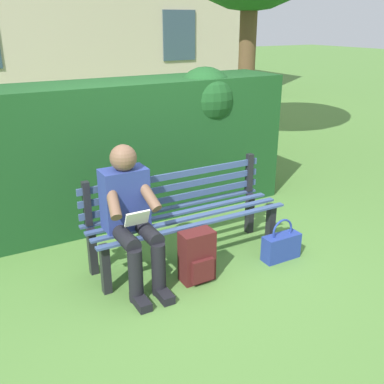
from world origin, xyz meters
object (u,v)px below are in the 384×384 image
Objects in this scene: park_bench at (183,212)px; person_seated at (131,213)px; backpack at (197,257)px; handbag at (281,246)px.

person_seated is at bearing 17.06° from park_bench.
backpack is 0.88m from handbag.
person_seated is at bearing -14.04° from handbag.
park_bench is 4.54× the size of handbag.
handbag is at bearing 146.23° from park_bench.
person_seated is at bearing -29.09° from backpack.
handbag is at bearing 175.32° from backpack.
backpack reaches higher than handbag.
park_bench is 0.98m from handbag.
park_bench is at bearing -33.77° from handbag.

